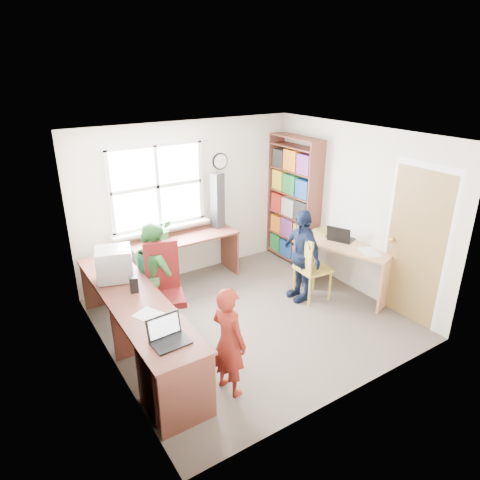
{
  "coord_description": "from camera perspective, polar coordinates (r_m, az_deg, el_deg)",
  "views": [
    {
      "loc": [
        -2.74,
        -4.02,
        3.15
      ],
      "look_at": [
        0.0,
        0.25,
        1.05
      ],
      "focal_mm": 32.0,
      "sensor_mm": 36.0,
      "label": 1
    }
  ],
  "objects": [
    {
      "name": "room",
      "position": [
        5.31,
        0.99,
        1.16
      ],
      "size": [
        3.64,
        3.44,
        2.44
      ],
      "color": "#4D443D",
      "rests_on": "ground"
    },
    {
      "name": "paper_b",
      "position": [
        6.09,
        16.88,
        -1.55
      ],
      "size": [
        0.34,
        0.39,
        0.0
      ],
      "rotation": [
        0.0,
        0.0,
        -0.41
      ],
      "color": "white",
      "rests_on": "right_desk"
    },
    {
      "name": "game_box",
      "position": [
        6.59,
        11.47,
        1.08
      ],
      "size": [
        0.3,
        0.3,
        0.06
      ],
      "rotation": [
        0.0,
        0.0,
        -0.07
      ],
      "color": "red",
      "rests_on": "right_desk"
    },
    {
      "name": "laptop_right",
      "position": [
        6.35,
        13.19,
        0.37
      ],
      "size": [
        0.41,
        0.44,
        0.24
      ],
      "rotation": [
        0.0,
        0.0,
        2.0
      ],
      "color": "black",
      "rests_on": "right_desk"
    },
    {
      "name": "person_red",
      "position": [
        4.36,
        -1.51,
        -13.34
      ],
      "size": [
        0.37,
        0.49,
        1.19
      ],
      "primitive_type": "imported",
      "rotation": [
        0.0,
        0.0,
        1.78
      ],
      "color": "maroon",
      "rests_on": "ground"
    },
    {
      "name": "cd_tower",
      "position": [
        6.65,
        -3.02,
        5.25
      ],
      "size": [
        0.21,
        0.2,
        0.87
      ],
      "rotation": [
        0.0,
        0.0,
        0.28
      ],
      "color": "black",
      "rests_on": "l_desk"
    },
    {
      "name": "bookshelf",
      "position": [
        7.14,
        7.13,
        4.8
      ],
      "size": [
        0.3,
        1.02,
        2.1
      ],
      "color": "brown",
      "rests_on": "ground"
    },
    {
      "name": "paper_a",
      "position": [
        4.55,
        -11.82,
        -9.85
      ],
      "size": [
        0.35,
        0.4,
        0.0
      ],
      "rotation": [
        0.0,
        0.0,
        0.46
      ],
      "color": "white",
      "rests_on": "l_desk"
    },
    {
      "name": "speaker_b",
      "position": [
        5.49,
        -16.75,
        -3.49
      ],
      "size": [
        0.11,
        0.11,
        0.17
      ],
      "rotation": [
        0.0,
        0.0,
        -0.33
      ],
      "color": "black",
      "rests_on": "l_desk"
    },
    {
      "name": "potted_plant",
      "position": [
        6.35,
        -9.86,
        1.38
      ],
      "size": [
        0.19,
        0.17,
        0.29
      ],
      "primitive_type": "imported",
      "rotation": [
        0.0,
        0.0,
        -0.26
      ],
      "color": "#2D7139",
      "rests_on": "l_desk"
    },
    {
      "name": "wooden_chair",
      "position": [
        6.08,
        9.18,
        -3.4
      ],
      "size": [
        0.45,
        0.45,
        0.97
      ],
      "rotation": [
        0.0,
        0.0,
        -0.07
      ],
      "color": "gold",
      "rests_on": "ground"
    },
    {
      "name": "swivel_chair",
      "position": [
        5.43,
        -9.98,
        -7.16
      ],
      "size": [
        0.66,
        0.66,
        1.15
      ],
      "rotation": [
        0.0,
        0.0,
        -0.26
      ],
      "color": "black",
      "rests_on": "ground"
    },
    {
      "name": "person_green",
      "position": [
        5.58,
        -11.17,
        -4.35
      ],
      "size": [
        0.51,
        0.65,
        1.34
      ],
      "primitive_type": "imported",
      "rotation": [
        0.0,
        0.0,
        1.57
      ],
      "color": "#307932",
      "rests_on": "ground"
    },
    {
      "name": "crt_monitor",
      "position": [
        5.27,
        -16.41,
        -3.11
      ],
      "size": [
        0.49,
        0.46,
        0.4
      ],
      "rotation": [
        0.0,
        0.0,
        -0.29
      ],
      "color": "#959699",
      "rests_on": "l_desk"
    },
    {
      "name": "right_desk",
      "position": [
        6.36,
        13.85,
        -2.28
      ],
      "size": [
        1.02,
        1.46,
        0.77
      ],
      "rotation": [
        0.0,
        0.0,
        0.34
      ],
      "color": "#E5AA72",
      "rests_on": "ground"
    },
    {
      "name": "laptop_left",
      "position": [
        4.13,
        -9.6,
        -12.47
      ],
      "size": [
        0.35,
        0.3,
        0.23
      ],
      "rotation": [
        0.0,
        0.0,
        0.05
      ],
      "color": "black",
      "rests_on": "l_desk"
    },
    {
      "name": "speaker_a",
      "position": [
        4.99,
        -13.96,
        -5.76
      ],
      "size": [
        0.11,
        0.11,
        0.18
      ],
      "rotation": [
        0.0,
        0.0,
        -0.21
      ],
      "color": "black",
      "rests_on": "l_desk"
    },
    {
      "name": "person_navy",
      "position": [
        6.04,
        8.18,
        -2.04
      ],
      "size": [
        0.4,
        0.81,
        1.34
      ],
      "primitive_type": "imported",
      "rotation": [
        0.0,
        0.0,
        -1.67
      ],
      "color": "#131D3C",
      "rests_on": "ground"
    },
    {
      "name": "l_desk",
      "position": [
        4.82,
        -9.9,
        -11.86
      ],
      "size": [
        2.38,
        2.95,
        0.75
      ],
      "color": "brown",
      "rests_on": "ground"
    }
  ]
}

